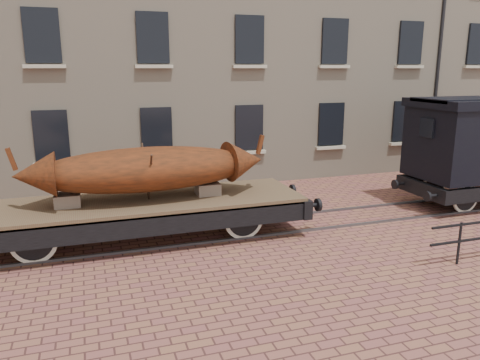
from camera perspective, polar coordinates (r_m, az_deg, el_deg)
name	(u,v)px	position (r m, az deg, el deg)	size (l,w,h in m)	color
ground	(273,226)	(13.46, 4.10, -5.60)	(90.00, 90.00, 0.00)	brown
warehouse_cream	(254,11)	(23.27, 1.72, 19.91)	(40.00, 10.19, 14.00)	beige
rail_track	(273,225)	(13.45, 4.10, -5.48)	(30.00, 1.52, 0.06)	#59595E
flatcar_wagon	(142,208)	(12.31, -11.92, -3.38)	(9.36, 2.54, 1.41)	brown
iron_boat	(147,169)	(12.08, -11.22, 1.34)	(6.39, 1.89, 1.54)	maroon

